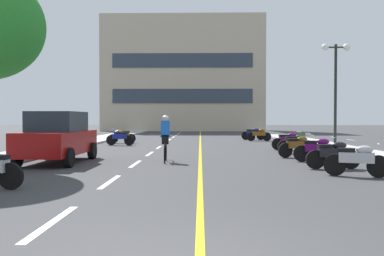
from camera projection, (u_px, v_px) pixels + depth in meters
ground_plane at (196, 144)px, 25.16m from camera, size 140.00×140.00×0.00m
curb_left at (93, 140)px, 28.30m from camera, size 2.40×72.00×0.12m
curb_right at (302, 140)px, 28.01m from camera, size 2.40×72.00×0.12m
lane_dash_0 at (52, 222)px, 6.21m from camera, size 0.14×2.20×0.01m
lane_dash_1 at (110, 182)px, 10.21m from camera, size 0.14×2.20×0.01m
lane_dash_2 at (135, 164)px, 14.21m from camera, size 0.14×2.20×0.01m
lane_dash_3 at (150, 154)px, 18.20m from camera, size 0.14×2.20×0.01m
lane_dash_4 at (159, 147)px, 22.20m from camera, size 0.14×2.20×0.01m
lane_dash_5 at (165, 143)px, 26.20m from camera, size 0.14×2.20×0.01m
lane_dash_6 at (170, 140)px, 30.20m from camera, size 0.14×2.20×0.01m
lane_dash_7 at (173, 137)px, 34.20m from camera, size 0.14×2.20×0.01m
lane_dash_8 at (176, 135)px, 38.19m from camera, size 0.14×2.20×0.01m
lane_dash_9 at (178, 134)px, 42.19m from camera, size 0.14×2.20×0.01m
lane_dash_10 at (180, 132)px, 46.19m from camera, size 0.14×2.20×0.01m
lane_dash_11 at (182, 131)px, 50.19m from camera, size 0.14×2.20×0.01m
centre_line_yellow at (200, 141)px, 28.15m from camera, size 0.12×66.00×0.01m
office_building at (183, 75)px, 52.24m from camera, size 20.01×6.58×14.18m
street_lamp_mid at (336, 72)px, 21.00m from camera, size 1.46×0.36×5.28m
parked_car_near at (58, 137)px, 14.56m from camera, size 1.94×4.21×1.82m
motorcycle_2 at (357, 159)px, 11.08m from camera, size 1.63×0.81×0.92m
motorcycle_3 at (333, 154)px, 12.75m from camera, size 1.70×0.60×0.92m
motorcycle_4 at (318, 149)px, 14.82m from camera, size 1.70×0.60×0.92m
motorcycle_5 at (298, 146)px, 16.53m from camera, size 1.66×0.73×0.92m
motorcycle_6 at (296, 143)px, 18.30m from camera, size 1.70×0.60×0.92m
motorcycle_7 at (289, 140)px, 20.45m from camera, size 1.70×0.60×0.92m
motorcycle_8 at (120, 137)px, 23.84m from camera, size 1.69×0.60×0.92m
motorcycle_9 at (122, 136)px, 25.88m from camera, size 1.67×0.71×0.92m
motorcycle_10 at (259, 134)px, 28.43m from camera, size 1.70×0.60×0.92m
motorcycle_11 at (253, 133)px, 29.89m from camera, size 1.68×0.67×0.92m
cyclist_rider at (165, 137)px, 14.91m from camera, size 0.42×1.77×1.71m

